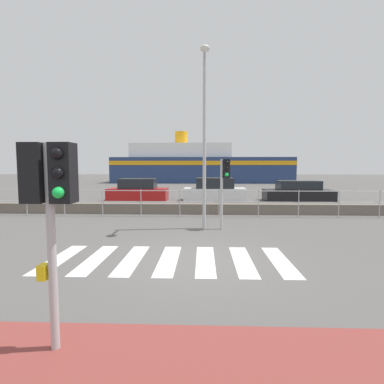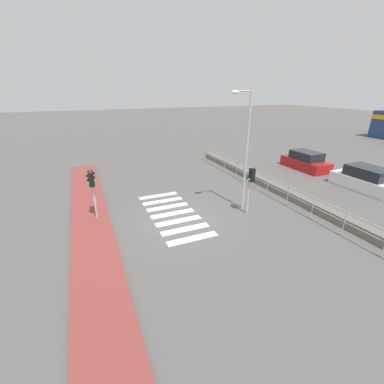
% 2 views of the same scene
% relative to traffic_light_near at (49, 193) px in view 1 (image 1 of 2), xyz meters
% --- Properties ---
extents(ground_plane, '(160.00, 160.00, 0.00)m').
position_rel_traffic_light_near_xyz_m(ground_plane, '(1.59, 3.77, -1.98)').
color(ground_plane, '#565451').
extents(sidewalk_brick, '(24.00, 1.80, 0.12)m').
position_rel_traffic_light_near_xyz_m(sidewalk_brick, '(1.59, -0.33, -1.92)').
color(sidewalk_brick, brown).
rests_on(sidewalk_brick, ground_plane).
extents(crosswalk, '(5.85, 2.40, 0.01)m').
position_rel_traffic_light_near_xyz_m(crosswalk, '(0.92, 3.77, -1.98)').
color(crosswalk, silver).
rests_on(crosswalk, ground_plane).
extents(seawall, '(21.75, 0.55, 0.49)m').
position_rel_traffic_light_near_xyz_m(seawall, '(1.59, 11.01, -1.74)').
color(seawall, '#6B6056').
rests_on(seawall, ground_plane).
extents(harbor_fence, '(19.61, 0.04, 1.24)m').
position_rel_traffic_light_near_xyz_m(harbor_fence, '(1.59, 10.13, -1.17)').
color(harbor_fence, '#B2B2B5').
rests_on(harbor_fence, ground_plane).
extents(traffic_light_near, '(0.58, 0.41, 2.54)m').
position_rel_traffic_light_near_xyz_m(traffic_light_near, '(0.00, 0.00, 0.00)').
color(traffic_light_near, '#B2B2B5').
rests_on(traffic_light_near, ground_plane).
extents(traffic_light_far, '(0.34, 0.32, 2.54)m').
position_rel_traffic_light_near_xyz_m(traffic_light_far, '(2.53, 7.44, -0.11)').
color(traffic_light_far, '#B2B2B5').
rests_on(traffic_light_far, ground_plane).
extents(streetlamp, '(0.32, 1.17, 6.28)m').
position_rel_traffic_light_near_xyz_m(streetlamp, '(1.80, 7.38, 1.90)').
color(streetlamp, '#B2B2B5').
rests_on(streetlamp, ground_plane).
extents(ferry_boat, '(25.03, 7.32, 7.29)m').
position_rel_traffic_light_near_xyz_m(ferry_boat, '(0.98, 40.28, 0.36)').
color(ferry_boat, navy).
rests_on(ferry_boat, ground_plane).
extents(parked_car_red, '(3.96, 1.80, 1.47)m').
position_rel_traffic_light_near_xyz_m(parked_car_red, '(-2.64, 16.70, -1.36)').
color(parked_car_red, '#B21919').
rests_on(parked_car_red, ground_plane).
extents(parked_car_white, '(4.08, 1.88, 1.53)m').
position_rel_traffic_light_near_xyz_m(parked_car_white, '(2.53, 16.70, -1.33)').
color(parked_car_white, silver).
rests_on(parked_car_white, ground_plane).
extents(parked_car_black, '(4.43, 1.78, 1.35)m').
position_rel_traffic_light_near_xyz_m(parked_car_black, '(8.06, 16.70, -1.41)').
color(parked_car_black, black).
rests_on(parked_car_black, ground_plane).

